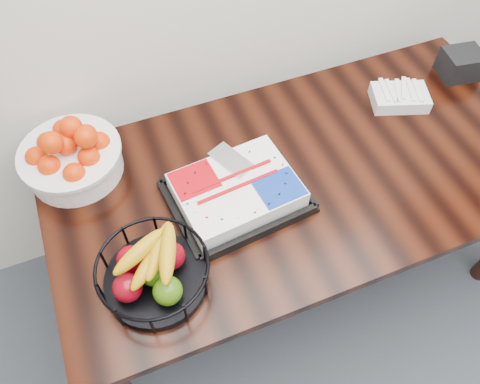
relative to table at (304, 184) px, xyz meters
name	(u,v)px	position (x,y,z in m)	size (l,w,h in m)	color
table	(304,184)	(0.00, 0.00, 0.00)	(1.80, 0.90, 0.75)	black
cake_tray	(237,192)	(-0.27, -0.03, 0.13)	(0.47, 0.38, 0.09)	black
tangerine_bowl	(70,153)	(-0.75, 0.30, 0.18)	(0.34, 0.34, 0.22)	white
fruit_basket	(154,272)	(-0.60, -0.22, 0.16)	(0.32, 0.32, 0.17)	black
fork_bag	(400,97)	(0.48, 0.17, 0.12)	(0.24, 0.20, 0.06)	silver
napkin_box	(461,64)	(0.80, 0.22, 0.14)	(0.15, 0.13, 0.11)	black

